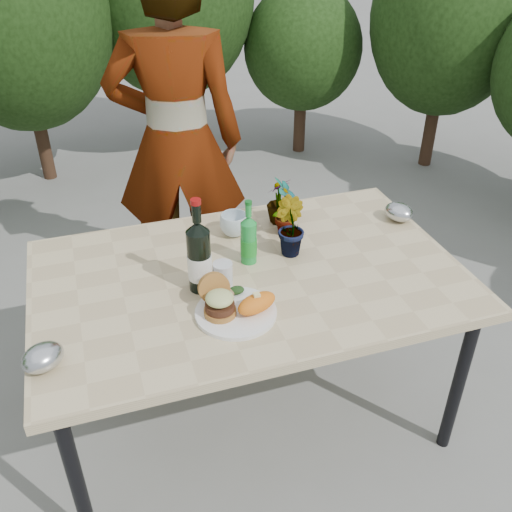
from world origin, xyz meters
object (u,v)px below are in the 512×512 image
object	(u,v)px
person	(177,143)
patio_table	(250,286)
wine_bottle	(199,257)
dinner_plate	(236,313)

from	to	relation	value
person	patio_table	bearing A→B (deg)	108.09
patio_table	wine_bottle	size ratio (longest dim) A/B	4.42
person	dinner_plate	bearing A→B (deg)	101.63
patio_table	dinner_plate	size ratio (longest dim) A/B	5.71
patio_table	dinner_plate	world-z (taller)	dinner_plate
dinner_plate	wine_bottle	xyz separation A→B (m)	(-0.08, 0.18, 0.13)
patio_table	wine_bottle	xyz separation A→B (m)	(-0.19, -0.03, 0.19)
dinner_plate	person	distance (m)	1.18
wine_bottle	person	bearing A→B (deg)	105.33
dinner_plate	person	size ratio (longest dim) A/B	0.15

